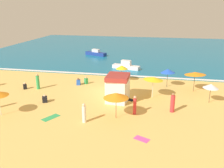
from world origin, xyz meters
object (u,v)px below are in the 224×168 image
(beach_umbrella_1, at_px, (116,95))
(beachgoer_2, at_px, (45,99))
(beach_umbrella_6, at_px, (168,71))
(beachgoer_5, at_px, (84,113))
(lifeguard_cabana, at_px, (118,88))
(beachgoer_0, at_px, (25,86))
(beach_umbrella_3, at_px, (211,86))
(beachgoer_4, at_px, (38,82))
(beach_umbrella_0, at_px, (122,67))
(small_boat_1, at_px, (126,66))
(beachgoer_7, at_px, (173,103))
(beach_umbrella_5, at_px, (195,73))
(small_boat_0, at_px, (96,53))
(beachgoer_8, at_px, (78,82))
(beach_umbrella_2, at_px, (153,78))
(beachgoer_1, at_px, (86,81))
(beachgoer_6, at_px, (135,105))

(beach_umbrella_1, height_order, beachgoer_2, beach_umbrella_1)
(beach_umbrella_6, xyz_separation_m, beachgoer_5, (-6.87, -10.93, -1.15))
(lifeguard_cabana, bearing_deg, beachgoer_0, 172.38)
(beach_umbrella_3, relative_size, beachgoer_4, 1.09)
(beach_umbrella_0, xyz_separation_m, beach_umbrella_1, (1.23, -10.65, 0.20))
(lifeguard_cabana, xyz_separation_m, small_boat_1, (-1.02, 12.96, -0.88))
(beachgoer_0, relative_size, beachgoer_7, 0.45)
(beachgoer_0, bearing_deg, beach_umbrella_3, -0.48)
(beach_umbrella_5, distance_m, small_boat_1, 12.40)
(beachgoer_5, xyz_separation_m, small_boat_0, (-6.39, 27.56, -0.31))
(beach_umbrella_3, relative_size, beachgoer_8, 2.25)
(beach_umbrella_2, relative_size, beachgoer_1, 2.79)
(beachgoer_2, xyz_separation_m, beachgoer_7, (12.52, 0.11, 0.52))
(beachgoer_1, distance_m, beachgoer_8, 0.99)
(beach_umbrella_3, xyz_separation_m, small_boat_0, (-17.37, 20.95, -1.24))
(beach_umbrella_5, bearing_deg, beachgoer_8, -178.81)
(beach_umbrella_6, distance_m, small_boat_1, 9.57)
(lifeguard_cabana, relative_size, small_boat_1, 0.63)
(beach_umbrella_6, relative_size, beachgoer_4, 1.23)
(beach_umbrella_3, xyz_separation_m, small_boat_1, (-10.11, 11.62, -1.22))
(beachgoer_6, bearing_deg, beach_umbrella_2, 73.10)
(beach_umbrella_5, relative_size, beachgoer_6, 1.87)
(beachgoer_4, distance_m, small_boat_1, 14.14)
(beach_umbrella_5, relative_size, beachgoer_5, 1.93)
(beachgoer_2, bearing_deg, beach_umbrella_6, 31.54)
(beach_umbrella_1, bearing_deg, beachgoer_4, 150.68)
(beachgoer_8, bearing_deg, beachgoer_4, -150.06)
(beach_umbrella_0, height_order, beach_umbrella_5, beach_umbrella_5)
(beachgoer_6, bearing_deg, lifeguard_cabana, 125.83)
(lifeguard_cabana, height_order, beachgoer_0, lifeguard_cabana)
(beach_umbrella_5, relative_size, beachgoer_7, 1.78)
(beachgoer_4, height_order, small_boat_1, beachgoer_4)
(beachgoer_0, distance_m, beachgoer_7, 16.96)
(small_boat_0, bearing_deg, beach_umbrella_1, -71.39)
(beach_umbrella_2, distance_m, beachgoer_2, 11.30)
(beachgoer_1, distance_m, beachgoer_6, 10.34)
(beach_umbrella_0, height_order, beachgoer_6, beach_umbrella_0)
(beachgoer_6, bearing_deg, small_boat_1, 100.98)
(beach_umbrella_2, height_order, beach_umbrella_6, beach_umbrella_2)
(beach_umbrella_2, xyz_separation_m, beachgoer_1, (-8.30, 3.11, -1.68))
(beachgoer_7, bearing_deg, beachgoer_6, -160.79)
(beach_umbrella_6, relative_size, small_boat_0, 0.51)
(beach_umbrella_2, distance_m, beachgoer_4, 13.29)
(beachgoer_2, bearing_deg, small_boat_0, 92.68)
(beach_umbrella_2, bearing_deg, beachgoer_8, 164.50)
(beachgoer_6, bearing_deg, beachgoer_2, 173.51)
(beach_umbrella_3, xyz_separation_m, beachgoer_6, (-7.04, -4.18, -0.90))
(beachgoer_0, relative_size, beachgoer_5, 0.48)
(lifeguard_cabana, distance_m, beachgoer_6, 3.55)
(beach_umbrella_3, distance_m, beach_umbrella_5, 3.42)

